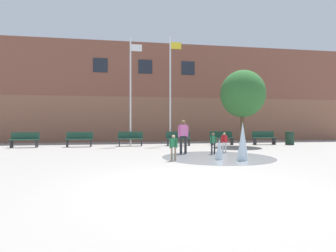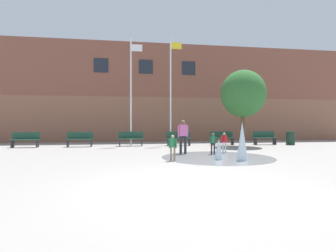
% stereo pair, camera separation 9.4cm
% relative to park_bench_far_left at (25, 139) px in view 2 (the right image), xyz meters
% --- Properties ---
extents(ground_plane, '(100.00, 100.00, 0.00)m').
position_rel_park_bench_far_left_xyz_m(ground_plane, '(7.49, -11.12, -0.48)').
color(ground_plane, gray).
extents(library_building, '(36.00, 6.05, 7.97)m').
position_rel_park_bench_far_left_xyz_m(library_building, '(7.49, 7.22, 3.50)').
color(library_building, brown).
rests_on(library_building, ground).
extents(splash_fountain, '(4.69, 4.69, 1.49)m').
position_rel_park_bench_far_left_xyz_m(splash_fountain, '(10.10, -6.87, -0.02)').
color(splash_fountain, gray).
rests_on(splash_fountain, ground).
extents(park_bench_far_left, '(1.60, 0.44, 0.91)m').
position_rel_park_bench_far_left_xyz_m(park_bench_far_left, '(0.00, 0.00, 0.00)').
color(park_bench_far_left, '#28282D').
rests_on(park_bench_far_left, ground).
extents(park_bench_under_left_flagpole, '(1.60, 0.44, 0.91)m').
position_rel_park_bench_far_left_xyz_m(park_bench_under_left_flagpole, '(3.13, 0.04, 0.00)').
color(park_bench_under_left_flagpole, '#28282D').
rests_on(park_bench_under_left_flagpole, ground).
extents(park_bench_center, '(1.60, 0.44, 0.91)m').
position_rel_park_bench_far_left_xyz_m(park_bench_center, '(6.26, 0.20, 0.00)').
color(park_bench_center, '#28282D').
rests_on(park_bench_center, ground).
extents(park_bench_under_right_flagpole, '(1.60, 0.44, 0.91)m').
position_rel_park_bench_far_left_xyz_m(park_bench_under_right_flagpole, '(9.36, 0.05, 0.00)').
color(park_bench_under_right_flagpole, '#28282D').
rests_on(park_bench_under_right_flagpole, ground).
extents(park_bench_near_trashcan, '(1.60, 0.44, 0.91)m').
position_rel_park_bench_far_left_xyz_m(park_bench_near_trashcan, '(12.39, 0.22, 0.00)').
color(park_bench_near_trashcan, '#28282D').
rests_on(park_bench_near_trashcan, ground).
extents(park_bench_far_right, '(1.60, 0.44, 0.91)m').
position_rel_park_bench_far_left_xyz_m(park_bench_far_right, '(15.34, -0.01, 0.00)').
color(park_bench_far_right, '#28282D').
rests_on(park_bench_far_right, ground).
extents(teen_by_trashcan, '(0.50, 0.22, 1.59)m').
position_rel_park_bench_far_left_xyz_m(teen_by_trashcan, '(8.66, -4.69, 0.45)').
color(teen_by_trashcan, '#28282D').
rests_on(teen_by_trashcan, ground).
extents(child_with_pink_shirt, '(0.31, 0.24, 0.99)m').
position_rel_park_bench_far_left_xyz_m(child_with_pink_shirt, '(10.73, -4.58, 0.10)').
color(child_with_pink_shirt, silver).
rests_on(child_with_pink_shirt, ground).
extents(child_running, '(0.31, 0.24, 0.99)m').
position_rel_park_bench_far_left_xyz_m(child_running, '(7.79, -6.97, 0.10)').
color(child_running, '#89755B').
rests_on(child_running, ground).
extents(child_in_fountain, '(0.31, 0.24, 0.99)m').
position_rel_park_bench_far_left_xyz_m(child_in_fountain, '(10.02, -5.02, 0.10)').
color(child_in_fountain, '#28282D').
rests_on(child_in_fountain, ground).
extents(flagpole_left, '(0.80, 0.10, 7.06)m').
position_rel_park_bench_far_left_xyz_m(flagpole_left, '(6.31, 0.62, 3.29)').
color(flagpole_left, silver).
rests_on(flagpole_left, ground).
extents(flagpole_right, '(0.80, 0.10, 7.32)m').
position_rel_park_bench_far_left_xyz_m(flagpole_right, '(8.95, 0.62, 3.42)').
color(flagpole_right, silver).
rests_on(flagpole_right, ground).
extents(trash_can, '(0.56, 0.56, 0.90)m').
position_rel_park_bench_far_left_xyz_m(trash_can, '(17.00, -0.43, -0.03)').
color(trash_can, '#193323').
rests_on(trash_can, ground).
extents(street_tree_near_building, '(2.81, 2.81, 4.83)m').
position_rel_park_bench_far_left_xyz_m(street_tree_near_building, '(13.31, -1.05, 2.84)').
color(street_tree_near_building, brown).
rests_on(street_tree_near_building, ground).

